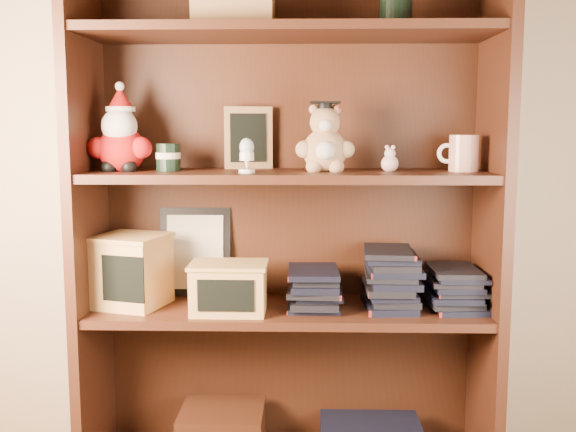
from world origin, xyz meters
name	(u,v)px	position (x,y,z in m)	size (l,w,h in m)	color
bookcase	(288,227)	(-0.09, 1.36, 0.78)	(1.20, 0.35, 1.60)	#3E1E11
shelf_lower	(288,311)	(-0.09, 1.30, 0.54)	(1.14, 0.33, 0.02)	#3E1E11
shelf_upper	(288,176)	(-0.09, 1.30, 0.94)	(1.14, 0.33, 0.02)	#3E1E11
santa_plush	(121,138)	(-0.57, 1.30, 1.05)	(0.19, 0.13, 0.26)	#A50F0F
teachers_tin	(168,157)	(-0.43, 1.30, 0.99)	(0.07, 0.07, 0.08)	black
chalkboard_plaque	(248,139)	(-0.21, 1.42, 1.04)	(0.14, 0.10, 0.19)	#9E7547
egg_cup	(247,154)	(-0.20, 1.23, 1.00)	(0.05, 0.05, 0.10)	white
grad_teddy_bear	(325,144)	(0.02, 1.30, 1.03)	(0.17, 0.14, 0.20)	tan
pink_figurine	(390,161)	(0.20, 1.31, 0.98)	(0.05, 0.05, 0.08)	beige
teacher_mug	(463,153)	(0.41, 1.30, 1.00)	(0.12, 0.08, 0.10)	silver
certificate_frame	(195,252)	(-0.38, 1.44, 0.69)	(0.22, 0.06, 0.28)	black
treats_box	(131,270)	(-0.55, 1.30, 0.66)	(0.24, 0.24, 0.21)	tan
pencils_box	(229,287)	(-0.26, 1.24, 0.62)	(0.22, 0.16, 0.14)	tan
book_stack_left	(316,288)	(-0.01, 1.30, 0.61)	(0.14, 0.20, 0.11)	black
book_stack_mid	(391,281)	(0.21, 1.30, 0.63)	(0.14, 0.20, 0.16)	black
book_stack_right	(455,286)	(0.40, 1.30, 0.61)	(0.14, 0.20, 0.13)	black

